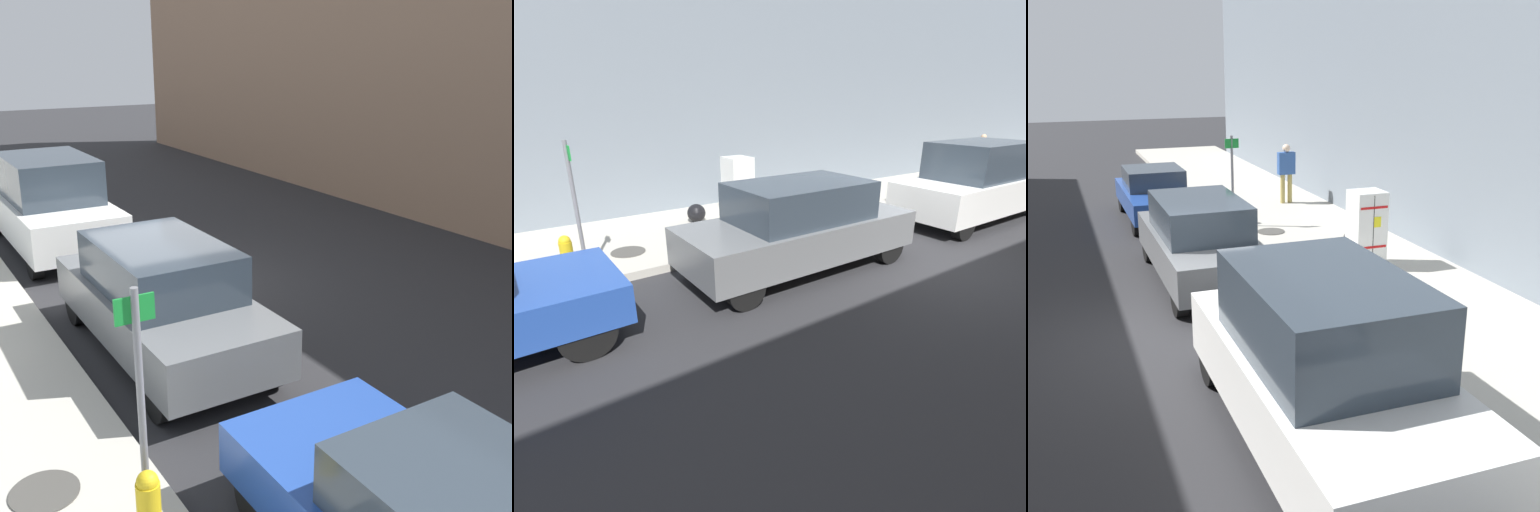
{
  "view_description": "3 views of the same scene",
  "coord_description": "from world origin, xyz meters",
  "views": [
    {
      "loc": [
        -4.7,
        -10.86,
        4.42
      ],
      "look_at": [
        -0.1,
        -3.35,
        1.56
      ],
      "focal_mm": 45.0,
      "sensor_mm": 36.0,
      "label": 1
    },
    {
      "loc": [
        4.42,
        -7.22,
        3.11
      ],
      "look_at": [
        -0.85,
        -3.52,
        0.62
      ],
      "focal_mm": 28.0,
      "sensor_mm": 36.0,
      "label": 2
    },
    {
      "loc": [
        1.49,
        9.83,
        4.42
      ],
      "look_at": [
        -2.55,
        -1.09,
        0.82
      ],
      "focal_mm": 45.0,
      "sensor_mm": 36.0,
      "label": 3
    }
  ],
  "objects": [
    {
      "name": "parked_hatchback_blue",
      "position": [
        -1.27,
        -8.13,
        0.75
      ],
      "size": [
        1.76,
        4.17,
        1.46
      ],
      "color": "#23479E",
      "rests_on": "ground"
    },
    {
      "name": "parked_suv_gray",
      "position": [
        -1.27,
        -2.54,
        0.89
      ],
      "size": [
        1.87,
        4.62,
        1.73
      ],
      "color": "slate",
      "rests_on": "ground"
    },
    {
      "name": "ground_plane",
      "position": [
        0.0,
        0.0,
        0.0
      ],
      "size": [
        80.0,
        80.0,
        0.0
      ],
      "primitive_type": "plane",
      "color": "#28282B"
    },
    {
      "name": "parked_van_white",
      "position": [
        -1.27,
        3.7,
        1.05
      ],
      "size": [
        2.02,
        4.95,
        2.13
      ],
      "color": "silver",
      "rests_on": "ground"
    },
    {
      "name": "trash_bag",
      "position": [
        -4.96,
        -2.99,
        0.4
      ],
      "size": [
        0.48,
        0.48,
        0.48
      ],
      "primitive_type": "sphere",
      "color": "black",
      "rests_on": "sidewalk_slab"
    },
    {
      "name": "manhole_cover",
      "position": [
        -3.7,
        -5.16,
        0.17
      ],
      "size": [
        0.7,
        0.7,
        0.02
      ],
      "primitive_type": "cylinder",
      "color": "#47443F",
      "rests_on": "sidewalk_slab"
    },
    {
      "name": "street_sign_post",
      "position": [
        -2.98,
        -6.1,
        1.5
      ],
      "size": [
        0.36,
        0.07,
        2.37
      ],
      "color": "slate",
      "rests_on": "sidewalk_slab"
    },
    {
      "name": "pedestrian_standing_near",
      "position": [
        -5.28,
        -8.26,
        1.22
      ],
      "size": [
        0.52,
        0.24,
        1.79
      ],
      "rotation": [
        0.0,
        0.0,
        0.26
      ],
      "color": "#A8934C",
      "rests_on": "sidewalk_slab"
    },
    {
      "name": "fire_hydrant",
      "position": [
        -3.06,
        -6.37,
        0.56
      ],
      "size": [
        0.22,
        0.22,
        0.77
      ],
      "color": "gold",
      "rests_on": "sidewalk_slab"
    },
    {
      "name": "sidewalk_slab",
      "position": [
        -4.57,
        0.0,
        0.08
      ],
      "size": [
        3.97,
        44.0,
        0.17
      ],
      "primitive_type": "cube",
      "color": "#B2ADA0",
      "rests_on": "ground"
    },
    {
      "name": "discarded_refrigerator",
      "position": [
        -4.69,
        -1.86,
        0.97
      ],
      "size": [
        0.69,
        0.65,
        1.62
      ],
      "color": "white",
      "rests_on": "sidewalk_slab"
    }
  ]
}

